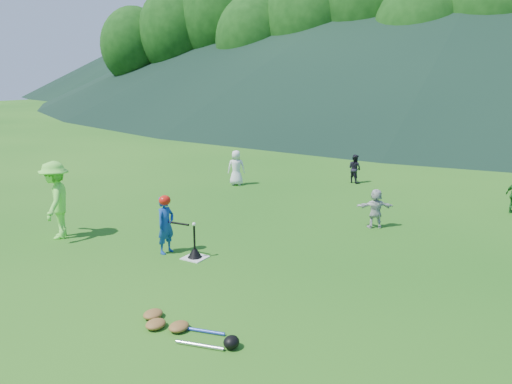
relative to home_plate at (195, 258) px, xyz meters
The scene contains 14 objects.
ground 0.01m from the home_plate, ahead, with size 120.00×120.00×0.00m, color #195613.
home_plate is the anchor object (origin of this frame).
baseball 0.73m from the home_plate, ahead, with size 0.08×0.08×0.08m, color white.
batter_child 0.95m from the home_plate, behind, with size 0.45×0.30×1.23m, color #153F93.
adult_coach 3.71m from the home_plate, behind, with size 1.16×0.67×1.80m, color #75F548.
fielder_a 7.02m from the home_plate, 115.65° to the left, with size 0.59×0.38×1.20m, color silver.
fielder_b 8.72m from the home_plate, 87.78° to the left, with size 0.49×0.38×1.00m, color black.
fielder_d 4.75m from the home_plate, 57.17° to the left, with size 0.92×0.29×0.99m, color #BDBDBD.
batting_tee 0.12m from the home_plate, ahead, with size 0.30×0.30×0.68m.
batter_gear 1.31m from the home_plate, behind, with size 0.73×0.26×0.60m.
equipment_pile 3.00m from the home_plate, 57.32° to the right, with size 1.80×0.60×0.19m.
outfield_fence 28.01m from the home_plate, 90.00° to the left, with size 70.07×0.08×1.33m.
tree_line 34.81m from the home_plate, 89.65° to the left, with size 70.04×11.40×14.82m.
distant_hills 83.52m from the home_plate, 95.33° to the left, with size 155.00×140.00×32.00m.
Camera 1 is at (6.05, -7.76, 3.75)m, focal length 35.00 mm.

